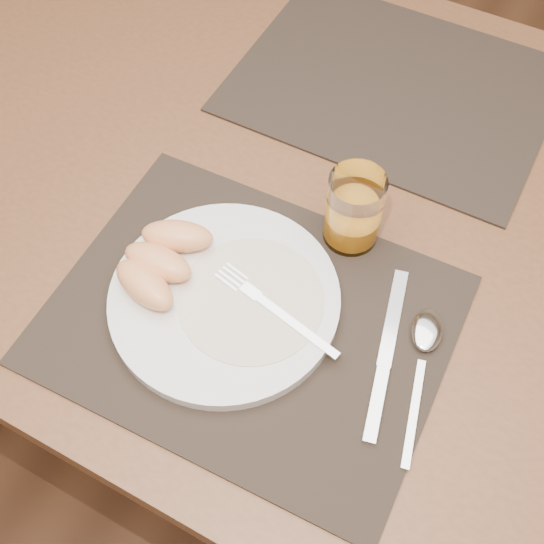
{
  "coord_description": "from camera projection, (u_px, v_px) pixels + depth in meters",
  "views": [
    {
      "loc": [
        0.2,
        -0.54,
        1.45
      ],
      "look_at": [
        -0.01,
        -0.16,
        0.77
      ],
      "focal_mm": 45.0,
      "sensor_mm": 36.0,
      "label": 1
    }
  ],
  "objects": [
    {
      "name": "spoon",
      "position": [
        425.0,
        342.0,
        0.77
      ],
      "size": [
        0.07,
        0.19,
        0.01
      ],
      "color": "silver",
      "rests_on": "placemat_near"
    },
    {
      "name": "juice_glass",
      "position": [
        353.0,
        212.0,
        0.81
      ],
      "size": [
        0.07,
        0.07,
        0.1
      ],
      "color": "white",
      "rests_on": "placemat_near"
    },
    {
      "name": "ground",
      "position": [
        309.0,
        405.0,
        1.53
      ],
      "size": [
        5.0,
        5.0,
        0.0
      ],
      "primitive_type": "plane",
      "color": "#56331D",
      "rests_on": "ground"
    },
    {
      "name": "fork",
      "position": [
        266.0,
        304.0,
        0.78
      ],
      "size": [
        0.17,
        0.05,
        0.0
      ],
      "color": "silver",
      "rests_on": "plate"
    },
    {
      "name": "knife",
      "position": [
        384.0,
        366.0,
        0.75
      ],
      "size": [
        0.06,
        0.22,
        0.01
      ],
      "color": "silver",
      "rests_on": "placemat_near"
    },
    {
      "name": "grapefruit_wedges",
      "position": [
        160.0,
        261.0,
        0.79
      ],
      "size": [
        0.1,
        0.14,
        0.03
      ],
      "color": "#F4A263",
      "rests_on": "plate"
    },
    {
      "name": "placemat_far",
      "position": [
        393.0,
        86.0,
        1.0
      ],
      "size": [
        0.45,
        0.35,
        0.0
      ],
      "primitive_type": "cube",
      "rotation": [
        0.0,
        0.0,
        0.0
      ],
      "color": "#2C231C",
      "rests_on": "table"
    },
    {
      "name": "plate",
      "position": [
        225.0,
        299.0,
        0.79
      ],
      "size": [
        0.27,
        0.27,
        0.02
      ],
      "primitive_type": "cylinder",
      "color": "white",
      "rests_on": "placemat_near"
    },
    {
      "name": "placemat_near",
      "position": [
        249.0,
        319.0,
        0.79
      ],
      "size": [
        0.46,
        0.36,
        0.0
      ],
      "primitive_type": "cube",
      "rotation": [
        0.0,
        0.0,
        0.03
      ],
      "color": "#2C231C",
      "rests_on": "table"
    },
    {
      "name": "table",
      "position": [
        330.0,
        229.0,
        0.97
      ],
      "size": [
        1.4,
        0.9,
        0.75
      ],
      "color": "brown",
      "rests_on": "ground"
    },
    {
      "name": "plate_dressing",
      "position": [
        251.0,
        299.0,
        0.78
      ],
      "size": [
        0.17,
        0.17,
        0.0
      ],
      "color": "white",
      "rests_on": "plate"
    }
  ]
}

